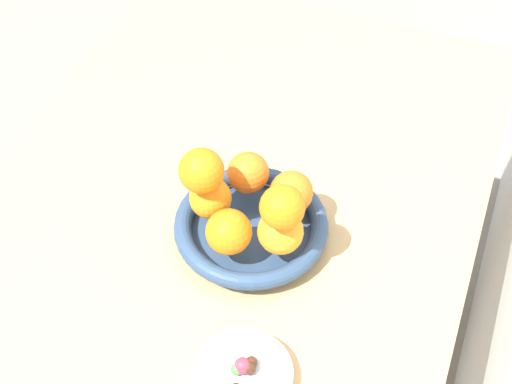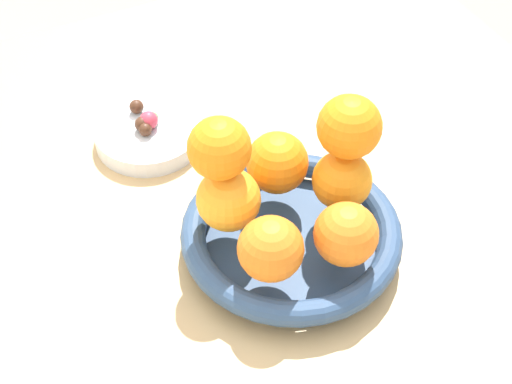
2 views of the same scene
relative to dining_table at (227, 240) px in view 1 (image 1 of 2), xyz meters
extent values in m
cube|color=tan|center=(0.00, 0.00, 0.07)|extent=(1.10, 0.76, 0.04)
cylinder|color=tan|center=(-0.49, -0.32, -0.30)|extent=(0.05, 0.05, 0.70)
cylinder|color=tan|center=(-0.49, 0.32, -0.30)|extent=(0.05, 0.05, 0.70)
cylinder|color=navy|center=(0.04, 0.06, 0.10)|extent=(0.19, 0.19, 0.01)
torus|color=navy|center=(0.04, 0.06, 0.12)|extent=(0.23, 0.23, 0.03)
cylinder|color=silver|center=(0.27, 0.13, 0.10)|extent=(0.13, 0.13, 0.02)
sphere|color=orange|center=(0.07, 0.12, 0.16)|extent=(0.06, 0.06, 0.06)
sphere|color=orange|center=(0.00, 0.11, 0.16)|extent=(0.06, 0.06, 0.06)
sphere|color=orange|center=(-0.01, 0.03, 0.16)|extent=(0.06, 0.06, 0.06)
sphere|color=orange|center=(0.05, 0.00, 0.16)|extent=(0.06, 0.06, 0.06)
sphere|color=orange|center=(0.10, 0.05, 0.16)|extent=(0.07, 0.07, 0.07)
sphere|color=orange|center=(0.08, 0.12, 0.22)|extent=(0.06, 0.06, 0.06)
sphere|color=orange|center=(0.06, -0.01, 0.22)|extent=(0.06, 0.06, 0.06)
sphere|color=#472819|center=(0.26, 0.14, 0.12)|extent=(0.02, 0.02, 0.02)
sphere|color=#4C9947|center=(0.27, 0.13, 0.12)|extent=(0.02, 0.02, 0.02)
sphere|color=#472819|center=(0.26, 0.14, 0.12)|extent=(0.02, 0.02, 0.02)
sphere|color=#C6384C|center=(0.27, 0.13, 0.12)|extent=(0.02, 0.02, 0.02)
camera|label=1|loc=(0.72, 0.32, 1.01)|focal=55.00mm
camera|label=2|loc=(-0.42, 0.32, 0.72)|focal=55.00mm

